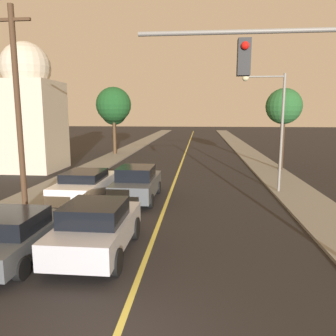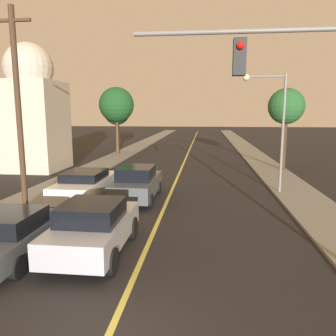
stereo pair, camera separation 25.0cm
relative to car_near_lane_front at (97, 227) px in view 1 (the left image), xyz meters
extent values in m
cube|color=black|center=(1.54, 31.87, -0.85)|extent=(10.97, 80.00, 0.01)
cube|color=#D1C14C|center=(1.54, 31.87, -0.84)|extent=(0.16, 76.00, 0.00)
cube|color=gray|center=(-5.20, 31.87, -0.80)|extent=(2.50, 80.00, 0.12)
cube|color=gray|center=(8.27, 31.87, -0.80)|extent=(2.50, 80.00, 0.12)
cube|color=#A5A8B2|center=(0.00, 0.04, -0.12)|extent=(1.93, 4.18, 0.73)
cube|color=black|center=(0.00, -0.13, 0.53)|extent=(1.70, 1.88, 0.56)
cylinder|color=black|center=(-0.92, 1.33, -0.48)|extent=(0.22, 0.75, 0.75)
cylinder|color=black|center=(0.92, 1.33, -0.48)|extent=(0.22, 0.75, 0.75)
cylinder|color=black|center=(-0.92, -1.26, -0.48)|extent=(0.22, 0.75, 0.75)
cylinder|color=black|center=(0.92, -1.26, -0.48)|extent=(0.22, 0.75, 0.75)
cube|color=#474C51|center=(0.00, 6.46, -0.15)|extent=(1.88, 4.50, 0.78)
cube|color=black|center=(0.00, 6.28, 0.54)|extent=(1.66, 2.03, 0.60)
cylinder|color=black|center=(-0.89, 7.86, -0.54)|extent=(0.22, 0.64, 0.64)
cylinder|color=black|center=(0.89, 7.86, -0.54)|extent=(0.22, 0.64, 0.64)
cylinder|color=black|center=(-0.89, 5.07, -0.54)|extent=(0.22, 0.64, 0.64)
cylinder|color=black|center=(0.89, 5.07, -0.54)|extent=(0.22, 0.64, 0.64)
cube|color=#474C51|center=(-2.41, -0.45, -0.25)|extent=(1.96, 4.18, 0.60)
cube|color=black|center=(-2.41, -0.61, 0.31)|extent=(1.73, 1.88, 0.51)
cylinder|color=black|center=(-3.35, 0.85, -0.55)|extent=(0.22, 0.61, 0.61)
cylinder|color=black|center=(-1.48, 0.85, -0.55)|extent=(0.22, 0.61, 0.61)
cylinder|color=black|center=(-1.48, -1.74, -0.55)|extent=(0.22, 0.61, 0.61)
cube|color=white|center=(-2.41, 5.91, -0.11)|extent=(1.99, 4.81, 0.76)
cube|color=black|center=(-2.41, 5.72, 0.47)|extent=(1.75, 2.17, 0.41)
cylinder|color=black|center=(-3.36, 7.40, -0.50)|extent=(0.22, 0.72, 0.72)
cylinder|color=black|center=(-1.47, 7.40, -0.50)|extent=(0.22, 0.72, 0.72)
cylinder|color=black|center=(-3.36, 4.42, -0.50)|extent=(0.22, 0.72, 0.72)
cylinder|color=black|center=(-1.47, 4.42, -0.50)|extent=(0.22, 0.72, 0.72)
cylinder|color=slate|center=(4.45, -0.58, 5.42)|extent=(5.94, 0.12, 0.12)
cube|color=black|center=(4.15, -0.58, 4.81)|extent=(0.32, 0.28, 0.90)
sphere|color=red|center=(4.15, -0.76, 5.06)|extent=(0.20, 0.20, 0.20)
cylinder|color=slate|center=(7.37, 8.51, 2.35)|extent=(0.14, 0.14, 6.18)
cylinder|color=slate|center=(6.38, 8.51, 5.29)|extent=(1.98, 0.09, 0.09)
sphere|color=beige|center=(5.39, 8.51, 5.24)|extent=(0.36, 0.36, 0.36)
cylinder|color=#422D1E|center=(-4.55, 4.03, 3.51)|extent=(0.24, 0.24, 8.49)
cube|color=#422D1E|center=(-4.55, 4.03, 7.15)|extent=(1.60, 0.12, 0.12)
cylinder|color=#4C3823|center=(-5.66, 23.71, 1.15)|extent=(0.29, 0.29, 3.76)
sphere|color=#19471E|center=(-5.66, 23.71, 4.26)|extent=(3.53, 3.53, 3.53)
cylinder|color=#3D2B1C|center=(-5.81, 24.33, 0.93)|extent=(0.39, 0.39, 3.33)
sphere|color=#143819|center=(-5.81, 24.33, 3.52)|extent=(2.62, 2.62, 2.62)
cylinder|color=#3D2B1C|center=(9.15, 15.69, 1.14)|extent=(0.33, 0.33, 3.75)
sphere|color=#235628|center=(9.15, 15.69, 3.93)|extent=(2.60, 2.60, 2.60)
cube|color=#BCB29E|center=(-9.59, 14.25, 2.45)|extent=(4.28, 4.28, 6.62)
sphere|color=#BCB29E|center=(-9.59, 14.25, 6.73)|extent=(3.54, 3.54, 3.54)
camera|label=1|loc=(3.09, -9.26, 3.44)|focal=35.00mm
camera|label=2|loc=(3.34, -9.24, 3.44)|focal=35.00mm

